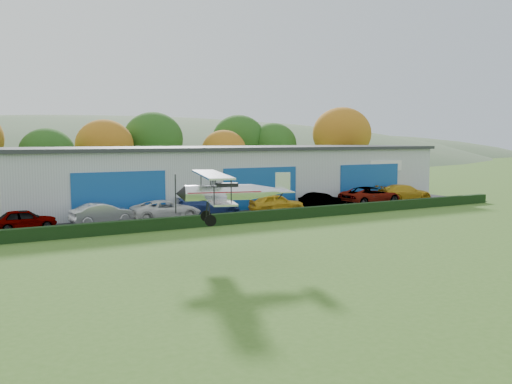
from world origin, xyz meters
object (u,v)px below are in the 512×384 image
car_0 (25,219)px  car_5 (320,200)px  car_3 (209,205)px  car_6 (370,196)px  car_2 (166,210)px  car_4 (276,203)px  hangar (230,174)px  biplane (229,191)px  car_7 (404,193)px  car_1 (103,213)px

car_0 → car_5: (23.67, -0.20, -0.02)m
car_3 → car_6: 15.37m
car_0 → car_5: car_0 is taller
car_2 → car_4: bearing=-93.8°
hangar → biplane: size_ratio=6.16×
car_3 → car_7: size_ratio=0.91×
car_2 → biplane: size_ratio=0.79×
car_0 → car_6: (28.83, -0.74, 0.15)m
car_5 → car_7: car_7 is taller
car_0 → car_2: (9.68, -0.18, 0.04)m
car_5 → car_6: car_6 is taller
car_5 → biplane: biplane is taller
hangar → car_0: 20.30m
hangar → car_4: size_ratio=9.06×
car_0 → car_3: size_ratio=0.80×
car_1 → biplane: (2.95, -14.26, 2.70)m
car_1 → car_4: bearing=-100.5°
biplane → hangar: bearing=79.3°
car_0 → car_1: 5.09m
car_2 → car_5: (13.98, -0.02, -0.06)m
car_3 → car_4: 5.53m
hangar → car_0: (-18.72, -7.59, -1.93)m
car_1 → hangar: bearing=-67.7°
car_3 → car_7: 20.31m
car_2 → car_3: size_ratio=1.05×
car_2 → car_6: 19.15m
car_1 → car_5: bearing=-97.4°
car_2 → hangar: bearing=-48.6°
car_0 → car_2: size_ratio=0.77×
biplane → car_0: bearing=134.5°
biplane → car_7: bearing=44.5°
hangar → car_6: 13.21m
car_2 → car_6: (19.14, -0.55, 0.11)m
car_4 → car_1: bearing=95.2°
car_1 → car_5: car_1 is taller
car_7 → hangar: bearing=71.1°
car_6 → car_3: bearing=80.1°
car_2 → car_7: (24.14, 0.26, 0.07)m
car_5 → car_4: bearing=88.6°
car_0 → car_5: 23.67m
biplane → car_1: bearing=117.0°
car_7 → car_2: bearing=98.2°
hangar → car_5: size_ratio=10.10×
car_1 → car_2: bearing=-98.2°
car_3 → car_7: car_7 is taller
car_0 → car_1: (5.09, -0.10, 0.06)m
car_5 → car_1: bearing=80.0°
car_7 → biplane: 29.66m
car_1 → car_5: (18.58, -0.10, -0.08)m
car_0 → car_6: size_ratio=0.67×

